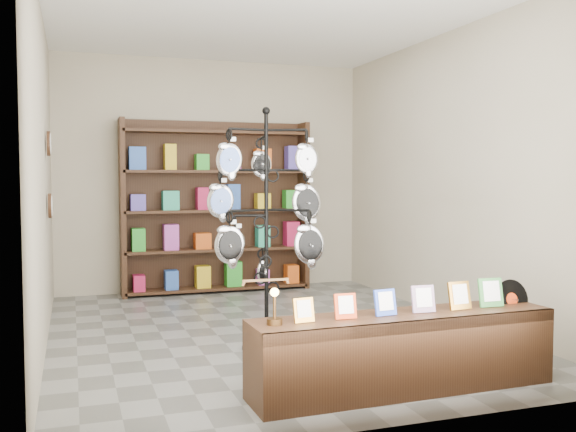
# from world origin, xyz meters

# --- Properties ---
(ground) EXTENTS (5.00, 5.00, 0.00)m
(ground) POSITION_xyz_m (0.00, 0.00, 0.00)
(ground) COLOR slate
(ground) RESTS_ON ground
(room_envelope) EXTENTS (5.00, 5.00, 5.00)m
(room_envelope) POSITION_xyz_m (0.00, 0.00, 1.85)
(room_envelope) COLOR #ABA18A
(room_envelope) RESTS_ON ground
(display_tree) EXTENTS (1.06, 0.98, 2.07)m
(display_tree) POSITION_xyz_m (-0.20, -0.60, 1.19)
(display_tree) COLOR black
(display_tree) RESTS_ON ground
(front_shelf) EXTENTS (2.19, 0.50, 0.77)m
(front_shelf) POSITION_xyz_m (0.38, -1.94, 0.27)
(front_shelf) COLOR black
(front_shelf) RESTS_ON ground
(back_shelving) EXTENTS (2.42, 0.36, 2.20)m
(back_shelving) POSITION_xyz_m (0.00, 2.30, 1.03)
(back_shelving) COLOR black
(back_shelving) RESTS_ON ground
(wall_clocks) EXTENTS (0.03, 0.24, 0.84)m
(wall_clocks) POSITION_xyz_m (-1.97, 0.80, 1.50)
(wall_clocks) COLOR black
(wall_clocks) RESTS_ON ground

